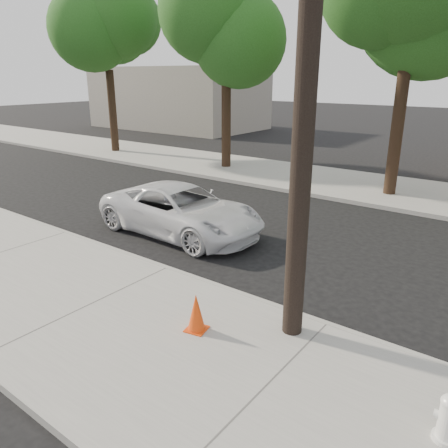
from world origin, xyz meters
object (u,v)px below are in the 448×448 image
at_px(police_cruiser, 181,210).
at_px(traffic_cone, 196,313).
at_px(fire_hydrant, 448,419).
at_px(utility_pole, 308,52).

relative_size(police_cruiser, traffic_cone, 7.28).
distance_m(police_cruiser, fire_hydrant, 8.72).
xyz_separation_m(utility_pole, traffic_cone, (-1.35, -0.99, -4.21)).
bearing_deg(traffic_cone, utility_pole, 36.24).
xyz_separation_m(fire_hydrant, traffic_cone, (-4.02, 0.02, 0.02)).
bearing_deg(fire_hydrant, utility_pole, 157.12).
xyz_separation_m(police_cruiser, traffic_cone, (3.81, -3.80, -0.22)).
distance_m(police_cruiser, traffic_cone, 5.39).
xyz_separation_m(police_cruiser, fire_hydrant, (7.84, -3.82, -0.24)).
relative_size(utility_pole, traffic_cone, 12.97).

